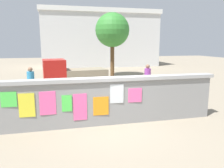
{
  "coord_description": "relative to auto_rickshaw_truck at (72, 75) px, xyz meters",
  "views": [
    {
      "loc": [
        -1.62,
        -7.0,
        2.73
      ],
      "look_at": [
        0.35,
        1.18,
        1.17
      ],
      "focal_mm": 35.02,
      "sensor_mm": 36.0,
      "label": 1
    }
  ],
  "objects": [
    {
      "name": "person_bystander",
      "position": [
        3.97,
        -1.81,
        0.09
      ],
      "size": [
        0.45,
        0.45,
        1.62
      ],
      "color": "purple",
      "rests_on": "ground"
    },
    {
      "name": "poster_wall",
      "position": [
        0.93,
        -5.83,
        -0.06
      ],
      "size": [
        7.69,
        0.42,
        1.63
      ],
      "color": "gray",
      "rests_on": "ground"
    },
    {
      "name": "bicycle_far",
      "position": [
        4.03,
        -3.89,
        -0.54
      ],
      "size": [
        1.65,
        0.61,
        0.95
      ],
      "color": "black",
      "rests_on": "ground"
    },
    {
      "name": "person_walking",
      "position": [
        -2.06,
        -1.75,
        0.09
      ],
      "size": [
        0.4,
        0.4,
        1.62
      ],
      "color": "#BF6626",
      "rests_on": "ground"
    },
    {
      "name": "building_background",
      "position": [
        4.3,
        14.42,
        2.45
      ],
      "size": [
        13.95,
        5.66,
        6.66
      ],
      "color": "silver",
      "rests_on": "ground"
    },
    {
      "name": "bicycle_near",
      "position": [
        2.56,
        -2.46,
        -0.54
      ],
      "size": [
        1.71,
        0.44,
        0.95
      ],
      "color": "black",
      "rests_on": "ground"
    },
    {
      "name": "tree_roadside",
      "position": [
        3.66,
        5.09,
        2.9
      ],
      "size": [
        2.81,
        2.81,
        5.24
      ],
      "color": "brown",
      "rests_on": "ground"
    },
    {
      "name": "ground",
      "position": [
        0.94,
        2.17,
        -0.9
      ],
      "size": [
        60.0,
        60.0,
        0.0
      ],
      "primitive_type": "plane",
      "color": "gray"
    },
    {
      "name": "auto_rickshaw_truck",
      "position": [
        0.0,
        0.0,
        0.0
      ],
      "size": [
        3.73,
        1.84,
        1.85
      ],
      "color": "black",
      "rests_on": "ground"
    },
    {
      "name": "motorcycle",
      "position": [
        -1.99,
        -4.45,
        -0.44
      ],
      "size": [
        1.9,
        0.56,
        0.87
      ],
      "color": "black",
      "rests_on": "ground"
    }
  ]
}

